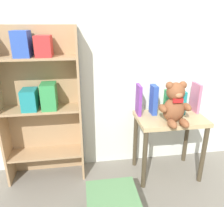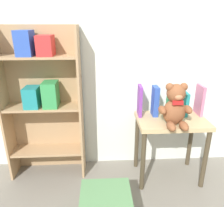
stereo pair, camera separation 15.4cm
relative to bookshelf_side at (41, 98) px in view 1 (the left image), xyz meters
name	(u,v)px [view 1 (the left image)]	position (x,y,z in m)	size (l,w,h in m)	color
wall_back	(158,34)	(1.02, 0.13, 0.50)	(4.80, 0.06, 2.50)	silver
bookshelf_side	(41,98)	(0.00, 0.00, 0.00)	(0.66, 0.23, 1.33)	tan
display_table	(169,128)	(1.09, -0.15, -0.28)	(0.58, 0.37, 0.58)	tan
teddy_bear	(175,105)	(1.07, -0.26, -0.02)	(0.26, 0.24, 0.34)	brown
book_standing_purple	(139,100)	(0.83, -0.05, -0.04)	(0.03, 0.14, 0.26)	purple
book_standing_blue	(154,100)	(0.96, -0.06, -0.04)	(0.04, 0.11, 0.26)	#2D51B7
book_standing_green	(167,102)	(1.09, -0.05, -0.07)	(0.02, 0.12, 0.20)	#33934C
book_standing_teal	(181,101)	(1.22, -0.06, -0.07)	(0.03, 0.15, 0.21)	teal
book_standing_pink	(196,98)	(1.35, -0.06, -0.04)	(0.02, 0.14, 0.26)	#D17093
storage_bin	(112,207)	(0.52, -0.61, -0.64)	(0.36, 0.33, 0.23)	#568956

